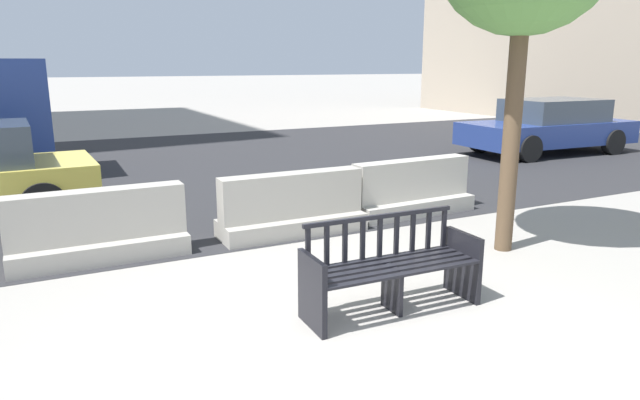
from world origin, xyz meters
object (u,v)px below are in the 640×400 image
at_px(street_bench, 391,270).
at_px(jersey_barrier_left, 99,231).
at_px(jersey_barrier_right, 411,192).
at_px(jersey_barrier_centre, 292,209).
at_px(car_sedan_mid, 549,126).

height_order(street_bench, jersey_barrier_left, street_bench).
bearing_deg(street_bench, jersey_barrier_right, 51.56).
bearing_deg(jersey_barrier_centre, jersey_barrier_right, 4.50).
relative_size(jersey_barrier_left, jersey_barrier_right, 0.99).
bearing_deg(car_sedan_mid, jersey_barrier_right, -153.00).
xyz_separation_m(street_bench, jersey_barrier_centre, (0.18, 2.69, -0.06)).
xyz_separation_m(jersey_barrier_centre, jersey_barrier_left, (-2.46, 0.06, 0.00)).
height_order(jersey_barrier_right, car_sedan_mid, car_sedan_mid).
relative_size(jersey_barrier_centre, jersey_barrier_left, 1.00).
bearing_deg(jersey_barrier_right, car_sedan_mid, 27.00).
height_order(jersey_barrier_left, jersey_barrier_right, same).
height_order(jersey_barrier_centre, car_sedan_mid, car_sedan_mid).
height_order(street_bench, jersey_barrier_centre, street_bench).
height_order(street_bench, car_sedan_mid, car_sedan_mid).
bearing_deg(street_bench, car_sedan_mid, 34.96).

